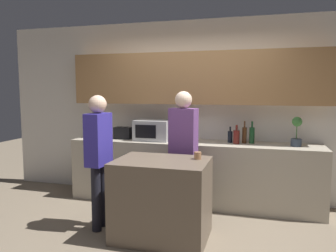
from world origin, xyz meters
name	(u,v)px	position (x,y,z in m)	size (l,w,h in m)	color
ground_plane	(165,245)	(0.00, 0.00, 0.00)	(14.00, 14.00, 0.00)	#7F705B
back_wall	(196,98)	(0.00, 1.66, 1.54)	(6.40, 0.40, 2.70)	silver
back_counter	(192,172)	(0.00, 1.39, 0.45)	(3.60, 0.62, 0.91)	#B7AD99
kitchen_island	(162,199)	(-0.09, 0.17, 0.44)	(1.02, 0.75, 0.89)	brown
microwave	(153,130)	(-0.60, 1.39, 1.06)	(0.52, 0.39, 0.30)	#B7BABC
toaster	(123,133)	(-1.08, 1.39, 1.00)	(0.26, 0.16, 0.18)	black
potted_plant	(297,132)	(1.41, 1.39, 1.11)	(0.14, 0.14, 0.39)	#333D4C
bottle_0	(230,137)	(0.54, 1.47, 1.00)	(0.07, 0.07, 0.23)	black
bottle_1	(236,137)	(0.63, 1.38, 1.01)	(0.09, 0.09, 0.26)	maroon
bottle_2	(244,135)	(0.73, 1.46, 1.03)	(0.06, 0.06, 0.31)	#472814
bottle_3	(252,135)	(0.83, 1.48, 1.03)	(0.07, 0.07, 0.31)	#194723
cup_0	(198,156)	(0.28, 0.32, 0.93)	(0.08, 0.08, 0.08)	#A5734C
person_left	(183,144)	(0.01, 0.80, 0.98)	(0.36, 0.24, 1.64)	black
person_center	(99,151)	(-0.88, 0.21, 0.94)	(0.21, 0.35, 1.60)	black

